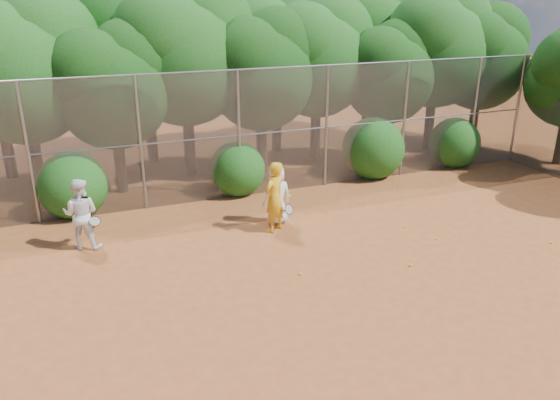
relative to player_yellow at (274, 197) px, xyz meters
name	(u,v)px	position (x,y,z in m)	size (l,w,h in m)	color
ground	(359,274)	(0.95, -3.04, -0.98)	(80.00, 80.00, 0.00)	#984D22
fence_back	(266,131)	(0.83, 2.96, 1.07)	(20.05, 0.09, 4.03)	gray
tree_1	(22,63)	(-5.99, 5.50, 3.18)	(4.64, 4.03, 6.35)	black
tree_2	(113,81)	(-3.50, 4.79, 2.60)	(3.99, 3.47, 5.47)	black
tree_3	(185,48)	(-0.98, 5.80, 3.41)	(4.89, 4.26, 6.70)	black
tree_4	(262,66)	(1.51, 5.19, 2.78)	(4.19, 3.64, 5.73)	black
tree_5	(318,53)	(4.01, 6.00, 3.07)	(4.51, 3.92, 6.17)	black
tree_6	(390,69)	(6.50, 4.99, 2.49)	(3.86, 3.36, 5.29)	black
tree_7	(438,43)	(9.01, 5.60, 3.30)	(4.77, 4.14, 6.53)	black
tree_8	(482,54)	(11.01, 5.29, 2.83)	(4.25, 3.70, 5.82)	black
tree_10	(145,37)	(-1.98, 8.00, 3.64)	(5.15, 4.48, 7.06)	black
tree_11	(277,47)	(3.01, 7.60, 3.18)	(4.64, 4.03, 6.35)	black
tree_12	(371,33)	(7.52, 8.20, 3.53)	(5.02, 4.37, 6.88)	black
bush_0	(72,182)	(-5.05, 3.26, 0.02)	(2.00, 2.00, 2.00)	#164F13
bush_1	(237,167)	(-0.05, 3.26, -0.08)	(1.80, 1.80, 1.80)	#164F13
bush_2	(373,146)	(4.95, 3.26, 0.12)	(2.20, 2.20, 2.20)	#164F13
bush_3	(455,141)	(8.45, 3.26, -0.03)	(1.90, 1.90, 1.90)	#164F13
player_yellow	(274,197)	(0.00, 0.00, 0.00)	(0.95, 0.79, 1.97)	gold
player_teen	(277,195)	(0.26, 0.48, -0.13)	(0.84, 0.57, 1.71)	white
player_white	(81,214)	(-4.92, 0.78, -0.05)	(1.10, 0.98, 1.86)	white
ball_0	(436,239)	(3.79, -2.13, -0.95)	(0.07, 0.07, 0.07)	#DEF02B
ball_1	(404,227)	(3.44, -1.14, -0.95)	(0.07, 0.07, 0.07)	#DEF02B
ball_2	(410,265)	(2.29, -3.16, -0.95)	(0.07, 0.07, 0.07)	#DEF02B
ball_3	(551,243)	(6.44, -3.43, -0.95)	(0.07, 0.07, 0.07)	#DEF02B
ball_4	(300,274)	(-0.34, -2.60, -0.95)	(0.07, 0.07, 0.07)	#DEF02B
ball_5	(398,185)	(5.20, 1.90, -0.95)	(0.07, 0.07, 0.07)	#DEF02B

